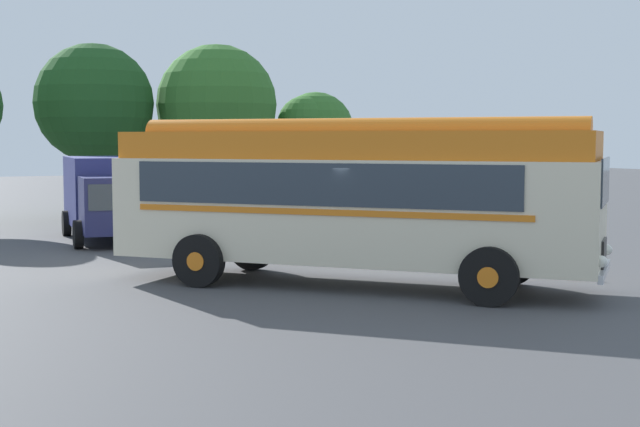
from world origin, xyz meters
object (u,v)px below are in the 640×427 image
(car_near_left, at_px, (181,207))
(box_van, at_px, (105,195))
(traffic_cone, at_px, (575,265))
(vintage_bus, at_px, (352,195))
(car_mid_left, at_px, (255,204))

(car_near_left, relative_size, box_van, 0.74)
(car_near_left, distance_m, box_van, 2.76)
(car_near_left, bearing_deg, box_van, -164.18)
(car_near_left, xyz_separation_m, box_van, (-2.61, -0.74, 0.52))
(car_near_left, bearing_deg, traffic_cone, -68.97)
(vintage_bus, relative_size, traffic_cone, 16.43)
(car_mid_left, bearing_deg, box_van, -169.62)
(car_mid_left, height_order, traffic_cone, car_mid_left)
(car_near_left, bearing_deg, car_mid_left, 4.94)
(box_van, bearing_deg, traffic_cone, -58.12)
(vintage_bus, bearing_deg, box_van, 103.75)
(car_near_left, distance_m, traffic_cone, 13.86)
(box_van, height_order, traffic_cone, box_van)
(vintage_bus, xyz_separation_m, car_near_left, (-0.07, 11.67, -1.05))
(car_mid_left, xyz_separation_m, box_van, (-5.32, -0.97, 0.52))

